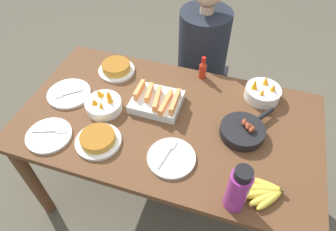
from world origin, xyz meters
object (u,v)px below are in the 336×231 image
(empty_plate_near_front, at_px, (171,158))
(water_bottle, at_px, (238,189))
(skillet, at_px, (243,131))
(person_figure, at_px, (200,73))
(fruit_bowl_mango, at_px, (104,104))
(hot_sauce_bottle, at_px, (203,69))
(frittata_plate_side, at_px, (98,139))
(frittata_plate_center, at_px, (116,68))
(melon_tray, at_px, (157,101))
(empty_plate_far_right, at_px, (49,136))
(banana_bunch, at_px, (264,192))
(empty_plate_far_left, at_px, (69,94))
(fruit_bowl_citrus, at_px, (263,92))

(empty_plate_near_front, height_order, water_bottle, water_bottle)
(skillet, xyz_separation_m, person_figure, (-0.37, 0.70, -0.28))
(fruit_bowl_mango, distance_m, hot_sauce_bottle, 0.61)
(frittata_plate_side, xyz_separation_m, empty_plate_near_front, (0.37, 0.02, -0.01))
(water_bottle, bearing_deg, frittata_plate_center, 142.30)
(melon_tray, relative_size, frittata_plate_side, 1.16)
(fruit_bowl_mango, distance_m, person_figure, 0.89)
(empty_plate_near_front, bearing_deg, water_bottle, -22.55)
(empty_plate_far_right, bearing_deg, empty_plate_near_front, 5.55)
(banana_bunch, height_order, person_figure, person_figure)
(banana_bunch, distance_m, water_bottle, 0.17)
(empty_plate_far_right, bearing_deg, water_bottle, -4.29)
(skillet, xyz_separation_m, water_bottle, (0.02, -0.38, 0.09))
(empty_plate_far_right, bearing_deg, banana_bunch, 0.57)
(frittata_plate_side, distance_m, fruit_bowl_mango, 0.23)
(empty_plate_far_right, relative_size, water_bottle, 0.90)
(frittata_plate_center, height_order, fruit_bowl_mango, fruit_bowl_mango)
(hot_sauce_bottle, bearing_deg, empty_plate_far_left, -150.79)
(banana_bunch, xyz_separation_m, empty_plate_far_right, (-1.05, -0.01, -0.01))
(skillet, relative_size, empty_plate_far_left, 1.28)
(person_figure, bearing_deg, frittata_plate_side, -107.16)
(fruit_bowl_mango, height_order, person_figure, person_figure)
(frittata_plate_center, bearing_deg, person_figure, 45.42)
(banana_bunch, height_order, empty_plate_far_left, banana_bunch)
(empty_plate_far_left, bearing_deg, empty_plate_far_right, -78.48)
(banana_bunch, distance_m, skillet, 0.33)
(skillet, height_order, water_bottle, water_bottle)
(empty_plate_far_left, relative_size, fruit_bowl_mango, 1.25)
(fruit_bowl_mango, bearing_deg, frittata_plate_side, -71.26)
(fruit_bowl_mango, bearing_deg, hot_sauce_bottle, 43.44)
(frittata_plate_side, relative_size, water_bottle, 0.90)
(empty_plate_far_left, relative_size, empty_plate_far_right, 1.07)
(melon_tray, relative_size, frittata_plate_center, 1.19)
(empty_plate_far_right, height_order, fruit_bowl_citrus, fruit_bowl_citrus)
(hot_sauce_bottle, bearing_deg, banana_bunch, -57.20)
(frittata_plate_side, bearing_deg, frittata_plate_center, 104.97)
(frittata_plate_side, height_order, empty_plate_near_front, frittata_plate_side)
(water_bottle, bearing_deg, person_figure, 109.59)
(person_figure, bearing_deg, fruit_bowl_mango, -116.26)
(empty_plate_near_front, xyz_separation_m, fruit_bowl_mango, (-0.44, 0.20, 0.03))
(skillet, distance_m, empty_plate_far_right, 0.97)
(melon_tray, xyz_separation_m, skillet, (0.47, -0.06, -0.01))
(frittata_plate_center, bearing_deg, banana_bunch, -30.66)
(frittata_plate_side, distance_m, person_figure, 1.05)
(frittata_plate_center, relative_size, empty_plate_far_left, 0.91)
(fruit_bowl_citrus, bearing_deg, person_figure, 136.79)
(frittata_plate_side, height_order, hot_sauce_bottle, hot_sauce_bottle)
(banana_bunch, xyz_separation_m, water_bottle, (-0.11, -0.08, 0.10))
(water_bottle, bearing_deg, banana_bunch, 35.09)
(fruit_bowl_citrus, bearing_deg, fruit_bowl_mango, -156.27)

